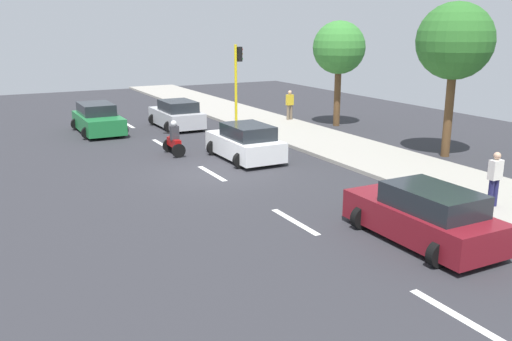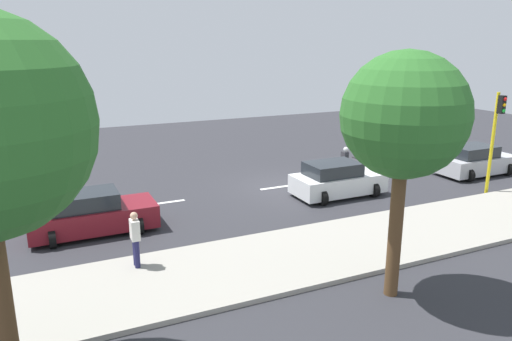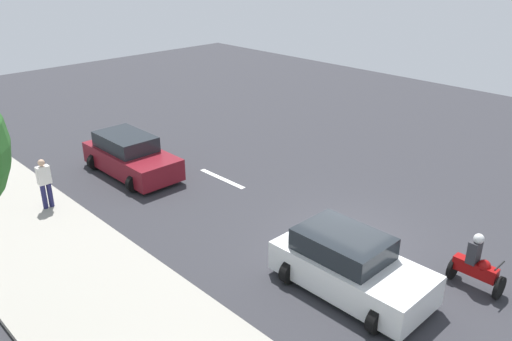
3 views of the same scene
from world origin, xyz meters
name	(u,v)px [view 1 (image 1 of 3)]	position (x,y,z in m)	size (l,w,h in m)	color
ground_plane	(212,175)	(0.00, 0.00, -0.05)	(40.00, 60.00, 0.10)	#2D2D33
sidewalk	(359,152)	(7.00, 0.00, 0.07)	(4.00, 60.00, 0.15)	#9E998E
lane_stripe_far_north	(457,316)	(0.00, -12.00, 0.01)	(0.20, 2.40, 0.01)	white
lane_stripe_north	(295,222)	(0.00, -6.00, 0.01)	(0.20, 2.40, 0.01)	white
lane_stripe_mid	(212,173)	(0.00, 0.00, 0.01)	(0.20, 2.40, 0.01)	white
lane_stripe_south	(162,144)	(0.00, 6.00, 0.01)	(0.20, 2.40, 0.01)	white
lane_stripe_far_south	(128,125)	(0.00, 12.00, 0.01)	(0.20, 2.40, 0.01)	white
car_white	(245,143)	(2.17, 1.46, 0.71)	(2.30, 3.98, 1.52)	white
car_maroon	(424,216)	(2.16, -8.82, 0.71)	(2.24, 4.31, 1.52)	maroon
car_green	(98,119)	(-1.99, 10.31, 0.71)	(2.32, 4.32, 1.52)	#1E7238
car_silver	(177,115)	(2.15, 9.76, 0.71)	(2.32, 4.04, 1.52)	#B7B7BC
motorcycle	(174,140)	(-0.21, 3.62, 0.64)	(0.60, 1.30, 1.53)	black
pedestrian_near_signal	(290,104)	(8.56, 8.44, 1.06)	(0.40, 0.24, 1.69)	#72604C
pedestrian_by_tree	(495,177)	(5.80, -7.98, 1.06)	(0.40, 0.24, 1.69)	#1E1E4C
traffic_light_corner	(237,75)	(4.85, 7.67, 2.93)	(0.49, 0.24, 4.50)	yellow
street_tree_north	(339,48)	(10.28, 6.21, 4.25)	(2.85, 2.85, 5.72)	brown
street_tree_center	(455,42)	(10.03, -2.06, 4.80)	(3.16, 3.16, 6.43)	brown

